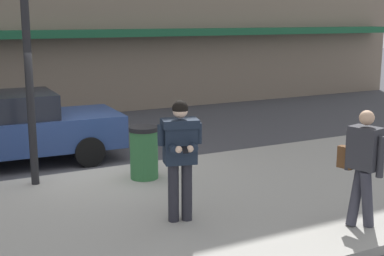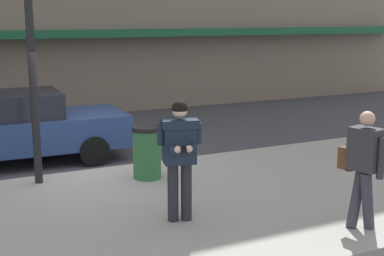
% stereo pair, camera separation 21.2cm
% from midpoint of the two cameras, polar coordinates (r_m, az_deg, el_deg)
% --- Properties ---
extents(ground_plane, '(80.00, 80.00, 0.00)m').
position_cam_midpoint_polar(ground_plane, '(11.04, -11.58, -4.78)').
color(ground_plane, '#3D3D42').
extents(sidewalk, '(32.00, 5.30, 0.14)m').
position_cam_midpoint_polar(sidewalk, '(8.84, -0.01, -8.27)').
color(sidewalk, '#99968E').
rests_on(sidewalk, ground).
extents(curb_paint_line, '(28.00, 0.12, 0.01)m').
position_cam_midpoint_polar(curb_paint_line, '(11.39, -6.81, -4.10)').
color(curb_paint_line, silver).
rests_on(curb_paint_line, ground).
extents(parked_sedan_mid, '(4.57, 2.06, 1.54)m').
position_cam_midpoint_polar(parked_sedan_mid, '(11.97, -19.18, -0.02)').
color(parked_sedan_mid, navy).
rests_on(parked_sedan_mid, ground).
extents(man_texting_on_phone, '(0.63, 0.64, 1.81)m').
position_cam_midpoint_polar(man_texting_on_phone, '(7.70, -2.07, -2.12)').
color(man_texting_on_phone, '#23232B').
rests_on(man_texting_on_phone, sidewalk).
extents(pedestrian_with_bag, '(0.39, 0.72, 1.70)m').
position_cam_midpoint_polar(pedestrian_with_bag, '(7.89, 17.02, -3.39)').
color(pedestrian_with_bag, '#33333D').
rests_on(pedestrian_with_bag, sidewalk).
extents(street_lamp_post, '(0.36, 0.36, 4.88)m').
position_cam_midpoint_polar(street_lamp_post, '(9.71, -17.99, 11.45)').
color(street_lamp_post, black).
rests_on(street_lamp_post, sidewalk).
extents(trash_bin, '(0.55, 0.55, 0.98)m').
position_cam_midpoint_polar(trash_bin, '(9.97, -5.75, -2.61)').
color(trash_bin, '#2D6638').
rests_on(trash_bin, sidewalk).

